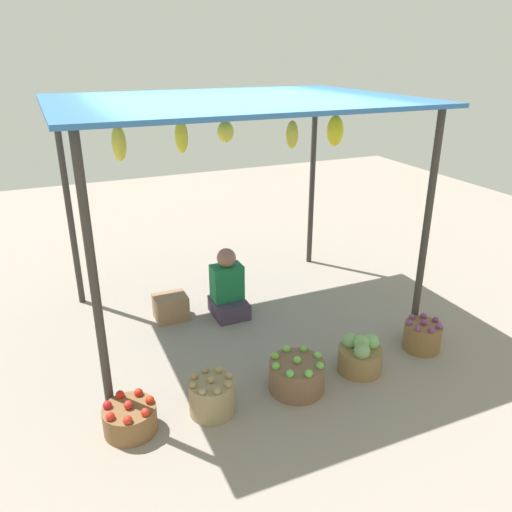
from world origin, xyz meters
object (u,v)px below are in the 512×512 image
basket_green_apples (297,375)px  basket_purple_onions (422,336)px  basket_cabbages (360,355)px  basket_red_tomatoes (130,418)px  wooden_crate_near_vendor (171,307)px  basket_potatoes (212,396)px  vendor_person (228,290)px

basket_green_apples → basket_purple_onions: 1.45m
basket_cabbages → basket_purple_onions: bearing=4.6°
basket_red_tomatoes → basket_purple_onions: 2.88m
basket_green_apples → wooden_crate_near_vendor: bearing=112.2°
basket_potatoes → basket_cabbages: bearing=0.3°
basket_green_apples → basket_cabbages: (0.67, 0.02, 0.02)m
basket_cabbages → wooden_crate_near_vendor: bearing=129.1°
basket_potatoes → basket_purple_onions: (2.22, 0.07, -0.01)m
basket_green_apples → vendor_person: bearing=92.5°
vendor_person → basket_potatoes: bearing=-115.2°
basket_potatoes → basket_purple_onions: bearing=1.8°
basket_purple_onions → wooden_crate_near_vendor: (-2.13, 1.60, -0.01)m
vendor_person → basket_potatoes: size_ratio=2.09×
basket_red_tomatoes → wooden_crate_near_vendor: same height
basket_green_apples → wooden_crate_near_vendor: size_ratio=1.38×
basket_potatoes → basket_cabbages: (1.45, 0.01, 0.00)m
vendor_person → basket_purple_onions: bearing=-43.7°
basket_cabbages → basket_potatoes: bearing=-179.7°
vendor_person → basket_potatoes: (-0.71, -1.51, -0.15)m
basket_red_tomatoes → basket_purple_onions: (2.88, 0.02, 0.03)m
basket_potatoes → wooden_crate_near_vendor: bearing=86.7°
basket_green_apples → basket_cabbages: basket_cabbages is taller
basket_potatoes → basket_cabbages: size_ratio=0.92×
basket_green_apples → wooden_crate_near_vendor: basket_green_apples is taller
vendor_person → basket_cabbages: bearing=-64.0°
vendor_person → basket_green_apples: (0.07, -1.52, -0.16)m
basket_red_tomatoes → basket_green_apples: basket_green_apples is taller
vendor_person → basket_red_tomatoes: vendor_person is taller
basket_potatoes → wooden_crate_near_vendor: size_ratio=1.06×
wooden_crate_near_vendor → vendor_person: bearing=-13.9°
wooden_crate_near_vendor → basket_red_tomatoes: bearing=-114.9°
basket_cabbages → basket_purple_onions: 0.78m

